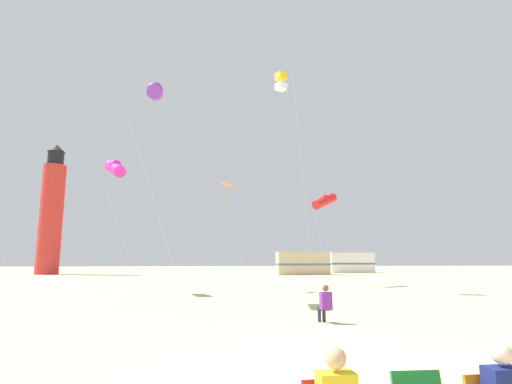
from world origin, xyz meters
TOP-DOWN VIEW (x-y plane):
  - ground at (0.00, 0.00)m, footprint 200.00×200.00m
  - kite_flyer_standing at (1.20, 5.54)m, footprint 0.39×0.54m
  - kite_tube_violet at (-5.26, 12.20)m, footprint 3.38×3.16m
  - kite_tube_magenta at (-8.25, 17.42)m, footprint 2.95×3.30m
  - kite_tube_scarlet at (6.03, 22.55)m, footprint 2.37×2.13m
  - kite_diamond_orange at (-1.45, 18.29)m, footprint 3.03×2.34m
  - kite_box_gold at (1.99, 17.77)m, footprint 2.39×2.39m
  - lighthouse_distant at (-23.07, 47.05)m, footprint 2.80×2.80m
  - rv_van_tan at (8.74, 42.97)m, footprint 6.49×2.49m
  - rv_van_white at (17.04, 49.45)m, footprint 6.60×2.82m

SIDE VIEW (x-z plane):
  - ground at x=0.00m, z-range 0.00..0.00m
  - kite_flyer_standing at x=1.20m, z-range 0.03..1.19m
  - rv_van_tan at x=8.74m, z-range -0.01..2.79m
  - rv_van_white at x=17.04m, z-range -0.01..2.79m
  - kite_tube_scarlet at x=6.03m, z-range 2.79..9.78m
  - kite_diamond_orange at x=-1.45m, z-range 2.97..9.79m
  - kite_tube_magenta at x=-8.25m, z-range 3.33..11.39m
  - lighthouse_distant at x=-23.07m, z-range -0.56..16.24m
  - kite_tube_violet at x=-5.26m, z-range 4.68..15.44m
  - kite_box_gold at x=1.99m, z-range 6.42..20.48m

